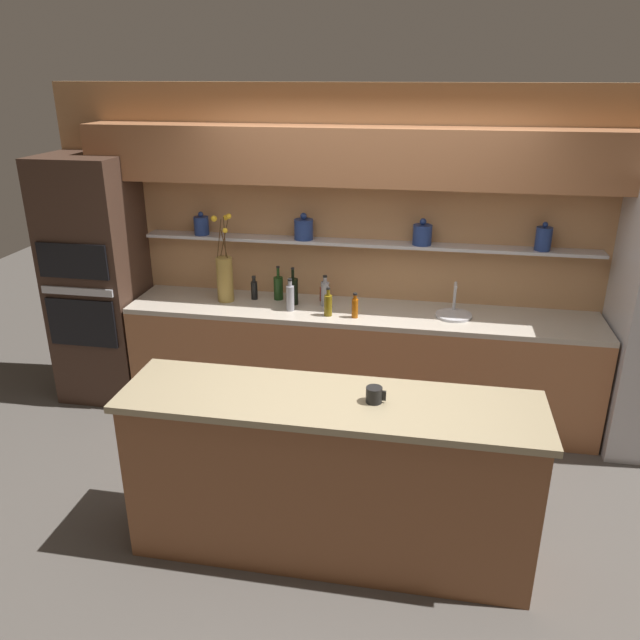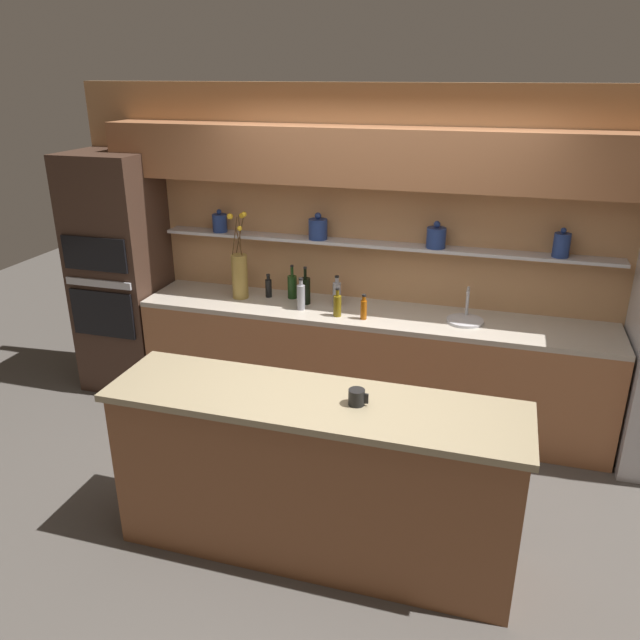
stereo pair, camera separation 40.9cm
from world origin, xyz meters
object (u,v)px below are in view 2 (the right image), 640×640
Objects in this scene: coffee_mug at (357,397)px; oven_tower at (120,274)px; bottle_wine_4 at (305,290)px; flower_vase at (240,273)px; bottle_spirit_2 at (337,294)px; bottle_sauce_6 at (269,287)px; sink_fixture at (465,318)px; bottle_oil_5 at (337,305)px; bottle_sauce_1 at (364,309)px; bottle_wine_0 at (292,286)px; bottle_spirit_3 at (301,296)px; bottle_sauce_7 at (336,293)px.

oven_tower is at bearing 147.05° from coffee_mug.
bottle_wine_4 reaches higher than coffee_mug.
oven_tower is 1.12m from flower_vase.
bottle_spirit_2 is 0.60m from bottle_sauce_6.
sink_fixture is 1.22× the size of bottle_oil_5.
bottle_spirit_2 is 1.77m from coffee_mug.
bottle_sauce_6 is at bearing 163.03° from bottle_sauce_1.
coffee_mug is at bearing -78.70° from bottle_sauce_1.
bottle_wine_0 is 0.41m from bottle_spirit_2.
coffee_mug is at bearing -50.06° from flower_vase.
bottle_spirit_3 is 2.38× the size of coffee_mug.
oven_tower is at bearing -178.36° from bottle_wine_4.
bottle_wine_4 reaches higher than bottle_spirit_2.
bottle_wine_0 reaches higher than bottle_oil_5.
flower_vase is 2.61× the size of sink_fixture.
bottle_spirit_2 reaches higher than bottle_sauce_7.
bottle_sauce_7 is at bearing 5.20° from oven_tower.
bottle_oil_5 is (-0.95, -0.16, 0.06)m from sink_fixture.
bottle_sauce_7 is (-1.05, 0.16, 0.04)m from sink_fixture.
bottle_oil_5 is (1.99, -0.15, -0.02)m from oven_tower.
flower_vase reaches higher than sink_fixture.
bottle_sauce_6 is at bearing 158.51° from bottle_oil_5.
bottle_sauce_6 is at bearing 175.48° from bottle_spirit_2.
bottle_spirit_3 is 0.84× the size of bottle_wine_4.
bottle_sauce_7 is (0.79, 0.14, -0.14)m from flower_vase.
bottle_sauce_7 is at bearing 50.54° from bottle_spirit_3.
sink_fixture is 0.77m from bottle_sauce_1.
bottle_spirit_2 reaches higher than bottle_sauce_6.
bottle_spirit_2 reaches higher than bottle_sauce_1.
bottle_spirit_3 is 0.14m from bottle_wine_4.
oven_tower is at bearing -179.76° from sink_fixture.
flower_vase is 0.91m from bottle_oil_5.
oven_tower is at bearing -175.19° from bottle_sauce_6.
bottle_sauce_1 is at bearing -20.89° from bottle_wine_4.
oven_tower reaches higher than bottle_spirit_2.
bottle_wine_4 is 2.84× the size of coffee_mug.
oven_tower is at bearing -178.09° from bottle_spirit_2.
bottle_wine_0 is at bearing 174.71° from sink_fixture.
bottle_spirit_3 is at bearing -86.60° from bottle_wine_4.
flower_vase is 6.63× the size of coffee_mug.
sink_fixture is 2.54× the size of coffee_mug.
coffee_mug is (0.50, -1.47, 0.05)m from bottle_oil_5.
bottle_sauce_6 is at bearing 176.48° from sink_fixture.
oven_tower reaches higher than bottle_sauce_7.
sink_fixture is at bearing 4.63° from bottle_spirit_3.
flower_vase is at bearing 179.36° from sink_fixture.
bottle_sauce_6 is at bearing 123.92° from coffee_mug.
bottle_sauce_1 is at bearing -6.97° from bottle_spirit_3.
bottle_spirit_3 is (0.15, -0.23, 0.01)m from bottle_wine_0.
bottle_oil_5 reaches higher than bottle_sauce_1.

